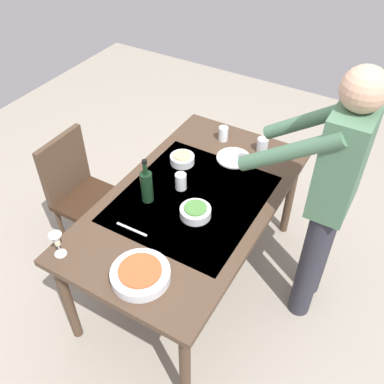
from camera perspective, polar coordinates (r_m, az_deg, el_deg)
The scene contains 14 objects.
ground_plane at distance 3.15m, azimuth 0.00°, elevation -11.00°, with size 6.00×6.00×0.00m, color #9E9384.
dining_table at distance 2.64m, azimuth 0.00°, elevation -1.96°, with size 1.66×0.94×0.76m.
chair_near at distance 3.10m, azimuth -14.71°, elevation 0.42°, with size 0.40×0.40×0.91m.
person_server at distance 2.44m, azimuth 17.88°, elevation 0.10°, with size 0.42×0.61×1.69m.
wine_bottle at distance 2.52m, azimuth -6.03°, elevation 0.84°, with size 0.07×0.07×0.30m.
wine_glass_left at distance 2.31m, azimuth -17.48°, elevation -6.19°, with size 0.07×0.07×0.15m.
water_cup_near_left at distance 2.62m, azimuth -1.49°, elevation 1.42°, with size 0.07×0.07×0.11m, color silver.
water_cup_near_right at distance 2.96m, azimuth 9.32°, elevation 6.16°, with size 0.08×0.08×0.10m, color silver.
water_cup_far_left at distance 3.04m, azimuth 4.17°, elevation 7.71°, with size 0.07×0.07×0.10m, color silver.
serving_bowl_pasta at distance 2.18m, azimuth -6.85°, elevation -10.73°, with size 0.30×0.30×0.07m.
side_bowl_salad at distance 2.46m, azimuth 0.46°, elevation -2.59°, with size 0.18×0.18×0.07m.
side_bowl_bread at distance 2.83m, azimuth -1.30°, elevation 4.43°, with size 0.16×0.16×0.07m.
dinner_plate_near at distance 2.90m, azimuth 5.53°, elevation 4.53°, with size 0.23×0.23×0.01m, color silver.
table_knife at distance 2.43m, azimuth -8.00°, elevation -4.92°, with size 0.01×0.20×0.01m, color silver.
Camera 1 is at (1.64, 0.96, 2.51)m, focal length 40.24 mm.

